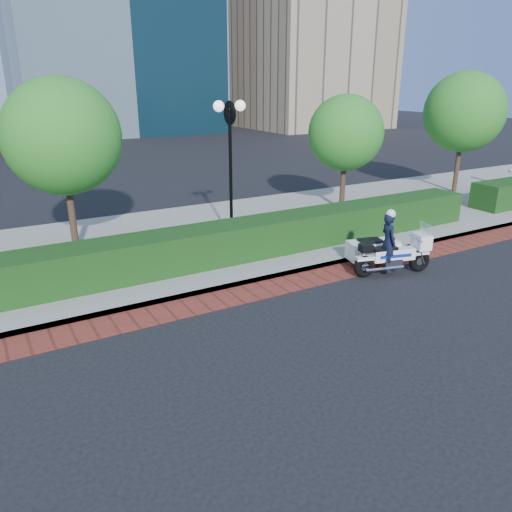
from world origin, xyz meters
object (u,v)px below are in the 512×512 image
tree_b (62,137)px  tree_c (346,133)px  tree_d (464,112)px  lamppost (230,149)px  police_motorcycle (384,249)px

tree_b → tree_c: bearing=-0.0°
tree_b → tree_c: 10.01m
tree_b → tree_c: size_ratio=1.14×
tree_d → tree_c: bearing=-180.0°
lamppost → tree_c: size_ratio=0.98×
lamppost → tree_c: bearing=13.3°
tree_b → police_motorcycle: (6.95, -5.48, -2.82)m
tree_d → police_motorcycle: size_ratio=2.36×
lamppost → tree_b: (-4.50, 1.30, 0.48)m
tree_c → lamppost: bearing=-166.7°
tree_c → tree_d: bearing=0.0°
lamppost → tree_b: size_ratio=0.86×
lamppost → police_motorcycle: size_ratio=1.92×
lamppost → tree_c: tree_c is taller
lamppost → tree_b: tree_b is taller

